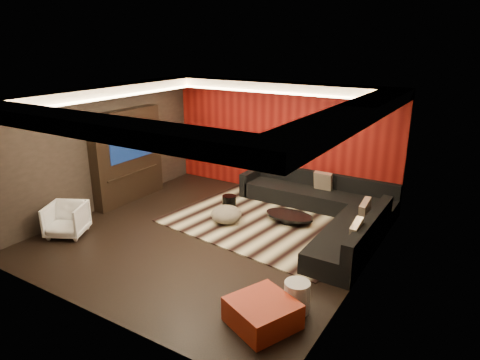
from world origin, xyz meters
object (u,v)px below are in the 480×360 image
Objects in this scene: armchair at (66,220)px; sectional_sofa at (328,210)px; white_side_table at (297,297)px; coffee_table at (289,218)px; drum_stool at (229,203)px; orange_ottoman at (262,313)px.

sectional_sofa is (4.20, 3.38, -0.07)m from armchair.
sectional_sofa is (-0.77, 3.27, 0.03)m from white_side_table.
sectional_sofa is at bearing 37.84° from coffee_table.
coffee_table is at bearing 5.99° from drum_stool.
armchair is at bearing -178.79° from white_side_table.
armchair reaches higher than white_side_table.
coffee_table is 3.49m from orange_ottoman.
sectional_sofa is (0.66, 0.51, 0.15)m from coffee_table.
orange_ottoman is at bearing -117.06° from white_side_table.
orange_ottoman is (2.59, -3.14, -0.02)m from drum_stool.
drum_stool is 4.07m from orange_ottoman.
armchair is at bearing 174.80° from orange_ottoman.
sectional_sofa is at bearing 17.55° from drum_stool.
sectional_sofa is (2.09, 0.66, 0.06)m from drum_stool.
white_side_table reaches higher than drum_stool.
armchair is (-3.54, -2.86, 0.22)m from coffee_table.
coffee_table is at bearing 11.73° from armchair.
orange_ottoman is 4.71m from armchair.
white_side_table is at bearing -76.83° from sectional_sofa.
white_side_table is 0.57× the size of orange_ottoman.
armchair is at bearing -141.01° from coffee_table.
white_side_table is (2.86, -2.61, 0.03)m from drum_stool.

